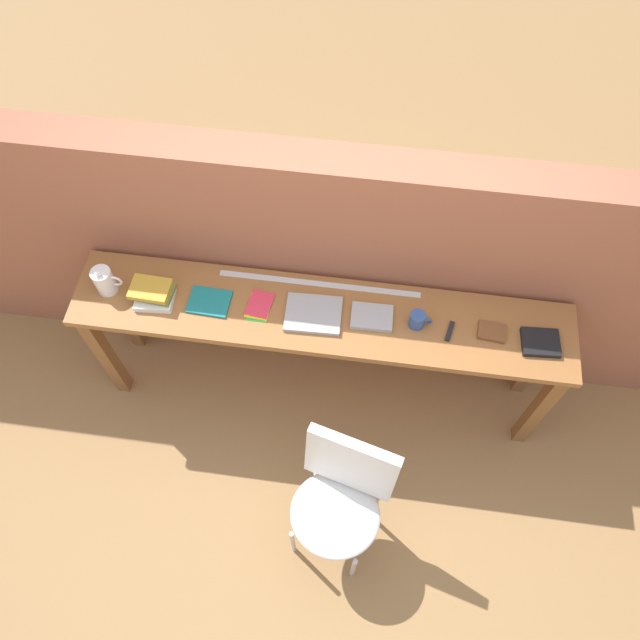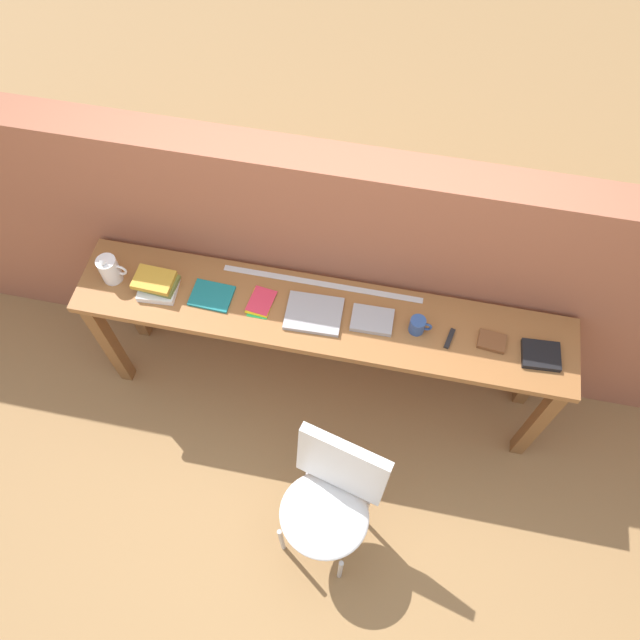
{
  "view_description": "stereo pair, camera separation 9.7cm",
  "coord_description": "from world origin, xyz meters",
  "px_view_note": "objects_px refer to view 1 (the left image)",
  "views": [
    {
      "loc": [
        0.2,
        -1.25,
        3.53
      ],
      "look_at": [
        0.0,
        0.25,
        0.9
      ],
      "focal_mm": 35.0,
      "sensor_mm": 36.0,
      "label": 1
    },
    {
      "loc": [
        0.3,
        -1.24,
        3.53
      ],
      "look_at": [
        0.0,
        0.25,
        0.9
      ],
      "focal_mm": 35.0,
      "sensor_mm": 36.0,
      "label": 2
    }
  ],
  "objects_px": {
    "book_stack_leftmost": "(153,293)",
    "chair_white_moulded": "(341,497)",
    "multitool_folded": "(450,331)",
    "magazine_cycling": "(209,302)",
    "book_open_centre": "(313,314)",
    "pitcher_white": "(105,281)",
    "leather_journal_brown": "(492,332)",
    "mug": "(418,320)",
    "pamphlet_pile_colourful": "(259,306)",
    "book_repair_rightmost": "(541,342)"
  },
  "relations": [
    {
      "from": "chair_white_moulded",
      "to": "leather_journal_brown",
      "type": "distance_m",
      "value": 1.08
    },
    {
      "from": "book_open_centre",
      "to": "chair_white_moulded",
      "type": "bearing_deg",
      "value": -74.88
    },
    {
      "from": "leather_journal_brown",
      "to": "pamphlet_pile_colourful",
      "type": "bearing_deg",
      "value": -174.76
    },
    {
      "from": "chair_white_moulded",
      "to": "multitool_folded",
      "type": "bearing_deg",
      "value": 60.82
    },
    {
      "from": "mug",
      "to": "multitool_folded",
      "type": "relative_size",
      "value": 1.0
    },
    {
      "from": "book_repair_rightmost",
      "to": "multitool_folded",
      "type": "bearing_deg",
      "value": 175.44
    },
    {
      "from": "chair_white_moulded",
      "to": "pamphlet_pile_colourful",
      "type": "relative_size",
      "value": 4.94
    },
    {
      "from": "mug",
      "to": "book_stack_leftmost",
      "type": "bearing_deg",
      "value": -179.02
    },
    {
      "from": "chair_white_moulded",
      "to": "book_stack_leftmost",
      "type": "bearing_deg",
      "value": 143.47
    },
    {
      "from": "chair_white_moulded",
      "to": "book_open_centre",
      "type": "distance_m",
      "value": 0.89
    },
    {
      "from": "book_stack_leftmost",
      "to": "leather_journal_brown",
      "type": "distance_m",
      "value": 1.67
    },
    {
      "from": "book_stack_leftmost",
      "to": "multitool_folded",
      "type": "relative_size",
      "value": 1.95
    },
    {
      "from": "book_open_centre",
      "to": "mug",
      "type": "relative_size",
      "value": 2.49
    },
    {
      "from": "chair_white_moulded",
      "to": "pitcher_white",
      "type": "xyz_separation_m",
      "value": [
        -1.28,
        0.79,
        0.43
      ]
    },
    {
      "from": "book_stack_leftmost",
      "to": "mug",
      "type": "height_order",
      "value": "mug"
    },
    {
      "from": "magazine_cycling",
      "to": "multitool_folded",
      "type": "distance_m",
      "value": 1.19
    },
    {
      "from": "chair_white_moulded",
      "to": "book_repair_rightmost",
      "type": "bearing_deg",
      "value": 41.54
    },
    {
      "from": "leather_journal_brown",
      "to": "book_repair_rightmost",
      "type": "relative_size",
      "value": 0.73
    },
    {
      "from": "book_stack_leftmost",
      "to": "leather_journal_brown",
      "type": "xyz_separation_m",
      "value": [
        1.67,
        0.02,
        -0.03
      ]
    },
    {
      "from": "book_stack_leftmost",
      "to": "book_repair_rightmost",
      "type": "distance_m",
      "value": 1.9
    },
    {
      "from": "book_stack_leftmost",
      "to": "leather_journal_brown",
      "type": "relative_size",
      "value": 1.65
    },
    {
      "from": "pitcher_white",
      "to": "chair_white_moulded",
      "type": "bearing_deg",
      "value": -31.6
    },
    {
      "from": "magazine_cycling",
      "to": "multitool_folded",
      "type": "height_order",
      "value": "multitool_folded"
    },
    {
      "from": "magazine_cycling",
      "to": "leather_journal_brown",
      "type": "distance_m",
      "value": 1.39
    },
    {
      "from": "book_stack_leftmost",
      "to": "book_open_centre",
      "type": "height_order",
      "value": "book_stack_leftmost"
    },
    {
      "from": "chair_white_moulded",
      "to": "pamphlet_pile_colourful",
      "type": "xyz_separation_m",
      "value": [
        -0.51,
        0.79,
        0.36
      ]
    },
    {
      "from": "magazine_cycling",
      "to": "book_open_centre",
      "type": "height_order",
      "value": "book_open_centre"
    },
    {
      "from": "pitcher_white",
      "to": "book_stack_leftmost",
      "type": "xyz_separation_m",
      "value": [
        0.24,
        -0.02,
        -0.03
      ]
    },
    {
      "from": "mug",
      "to": "book_open_centre",
      "type": "bearing_deg",
      "value": -178.25
    },
    {
      "from": "mug",
      "to": "multitool_folded",
      "type": "height_order",
      "value": "mug"
    },
    {
      "from": "pamphlet_pile_colourful",
      "to": "pitcher_white",
      "type": "bearing_deg",
      "value": -179.77
    },
    {
      "from": "multitool_folded",
      "to": "magazine_cycling",
      "type": "bearing_deg",
      "value": 179.57
    },
    {
      "from": "book_open_centre",
      "to": "mug",
      "type": "distance_m",
      "value": 0.51
    },
    {
      "from": "pamphlet_pile_colourful",
      "to": "chair_white_moulded",
      "type": "bearing_deg",
      "value": -57.14
    },
    {
      "from": "chair_white_moulded",
      "to": "book_open_centre",
      "type": "xyz_separation_m",
      "value": [
        -0.24,
        0.78,
        0.37
      ]
    },
    {
      "from": "book_stack_leftmost",
      "to": "multitool_folded",
      "type": "xyz_separation_m",
      "value": [
        1.47,
        0.0,
        -0.04
      ]
    },
    {
      "from": "leather_journal_brown",
      "to": "pitcher_white",
      "type": "bearing_deg",
      "value": -174.69
    },
    {
      "from": "chair_white_moulded",
      "to": "pamphlet_pile_colourful",
      "type": "bearing_deg",
      "value": 122.86
    },
    {
      "from": "book_stack_leftmost",
      "to": "chair_white_moulded",
      "type": "bearing_deg",
      "value": -36.53
    },
    {
      "from": "magazine_cycling",
      "to": "multitool_folded",
      "type": "relative_size",
      "value": 1.87
    },
    {
      "from": "pitcher_white",
      "to": "leather_journal_brown",
      "type": "height_order",
      "value": "pitcher_white"
    },
    {
      "from": "pamphlet_pile_colourful",
      "to": "multitool_folded",
      "type": "bearing_deg",
      "value": -1.25
    },
    {
      "from": "book_repair_rightmost",
      "to": "book_stack_leftmost",
      "type": "bearing_deg",
      "value": 176.22
    },
    {
      "from": "pitcher_white",
      "to": "mug",
      "type": "height_order",
      "value": "pitcher_white"
    },
    {
      "from": "multitool_folded",
      "to": "book_stack_leftmost",
      "type": "bearing_deg",
      "value": -179.93
    },
    {
      "from": "pitcher_white",
      "to": "magazine_cycling",
      "type": "height_order",
      "value": "pitcher_white"
    },
    {
      "from": "pitcher_white",
      "to": "magazine_cycling",
      "type": "relative_size",
      "value": 0.9
    },
    {
      "from": "pitcher_white",
      "to": "book_repair_rightmost",
      "type": "distance_m",
      "value": 2.14
    },
    {
      "from": "pitcher_white",
      "to": "book_open_centre",
      "type": "xyz_separation_m",
      "value": [
        1.04,
        -0.01,
        -0.07
      ]
    },
    {
      "from": "chair_white_moulded",
      "to": "book_repair_rightmost",
      "type": "relative_size",
      "value": 4.99
    }
  ]
}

